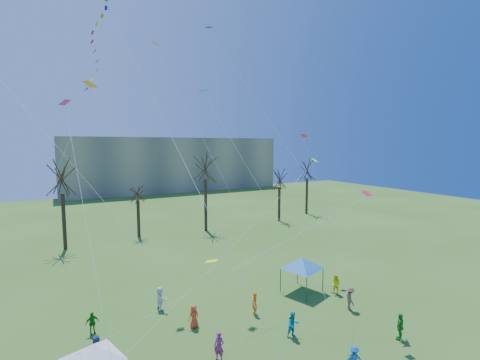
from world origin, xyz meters
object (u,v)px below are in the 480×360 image
distant_building (174,164)px  canopy_tent_white (93,352)px  big_box_kite (102,41)px  canopy_tent_blue (302,263)px

distant_building → canopy_tent_white: distant_building is taller
big_box_kite → canopy_tent_white: 17.16m
canopy_tent_white → canopy_tent_blue: (17.42, 4.38, 0.30)m
distant_building → big_box_kite: 78.03m
canopy_tent_white → canopy_tent_blue: size_ratio=0.89×
canopy_tent_blue → big_box_kite: bearing=-177.2°
distant_building → canopy_tent_white: bearing=-110.7°
canopy_tent_white → canopy_tent_blue: bearing=14.1°
distant_building → canopy_tent_blue: (-11.27, -71.46, -4.88)m
distant_building → canopy_tent_blue: bearing=-99.0°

